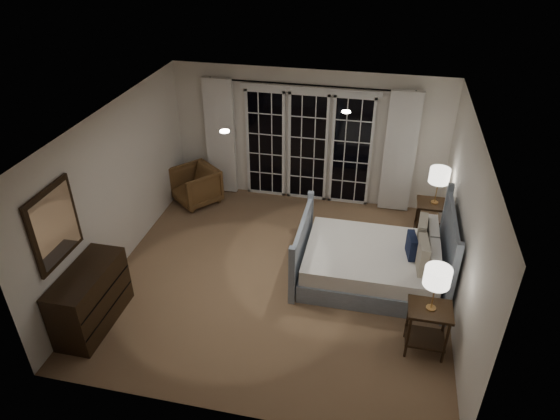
% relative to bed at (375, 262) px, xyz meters
% --- Properties ---
extents(floor, '(5.00, 5.00, 0.00)m').
position_rel_bed_xyz_m(floor, '(-1.42, -0.22, -0.32)').
color(floor, '#93734F').
rests_on(floor, ground).
extents(ceiling, '(5.00, 5.00, 0.00)m').
position_rel_bed_xyz_m(ceiling, '(-1.42, -0.22, 2.18)').
color(ceiling, white).
rests_on(ceiling, wall_back).
extents(wall_left, '(0.02, 5.00, 2.50)m').
position_rel_bed_xyz_m(wall_left, '(-3.92, -0.22, 0.93)').
color(wall_left, white).
rests_on(wall_left, floor).
extents(wall_right, '(0.02, 5.00, 2.50)m').
position_rel_bed_xyz_m(wall_right, '(1.08, -0.22, 0.93)').
color(wall_right, white).
rests_on(wall_right, floor).
extents(wall_back, '(5.00, 0.02, 2.50)m').
position_rel_bed_xyz_m(wall_back, '(-1.42, 2.28, 0.93)').
color(wall_back, white).
rests_on(wall_back, floor).
extents(wall_front, '(5.00, 0.02, 2.50)m').
position_rel_bed_xyz_m(wall_front, '(-1.42, -2.72, 0.93)').
color(wall_front, white).
rests_on(wall_front, floor).
extents(french_doors, '(2.50, 0.04, 2.20)m').
position_rel_bed_xyz_m(french_doors, '(-1.42, 2.23, 0.77)').
color(french_doors, black).
rests_on(french_doors, wall_back).
extents(curtain_rod, '(3.50, 0.03, 0.03)m').
position_rel_bed_xyz_m(curtain_rod, '(-1.42, 2.18, 1.93)').
color(curtain_rod, black).
rests_on(curtain_rod, wall_back).
extents(curtain_left, '(0.55, 0.10, 2.25)m').
position_rel_bed_xyz_m(curtain_left, '(-3.07, 2.16, 0.83)').
color(curtain_left, silver).
rests_on(curtain_left, curtain_rod).
extents(curtain_right, '(0.55, 0.10, 2.25)m').
position_rel_bed_xyz_m(curtain_right, '(0.23, 2.16, 0.83)').
color(curtain_right, silver).
rests_on(curtain_right, curtain_rod).
extents(downlight_a, '(0.12, 0.12, 0.01)m').
position_rel_bed_xyz_m(downlight_a, '(-0.62, 0.38, 2.17)').
color(downlight_a, white).
rests_on(downlight_a, ceiling).
extents(downlight_b, '(0.12, 0.12, 0.01)m').
position_rel_bed_xyz_m(downlight_b, '(-2.02, -0.62, 2.17)').
color(downlight_b, white).
rests_on(downlight_b, ceiling).
extents(bed, '(2.16, 1.54, 1.25)m').
position_rel_bed_xyz_m(bed, '(0.00, 0.00, 0.00)').
color(bed, '#8691A2').
rests_on(bed, floor).
extents(nightstand_left, '(0.54, 0.43, 0.69)m').
position_rel_bed_xyz_m(nightstand_left, '(0.70, -1.29, 0.14)').
color(nightstand_left, black).
rests_on(nightstand_left, floor).
extents(nightstand_right, '(0.55, 0.44, 0.71)m').
position_rel_bed_xyz_m(nightstand_right, '(0.85, 1.30, 0.15)').
color(nightstand_right, black).
rests_on(nightstand_right, floor).
extents(lamp_left, '(0.32, 0.32, 0.61)m').
position_rel_bed_xyz_m(lamp_left, '(0.70, -1.29, 0.86)').
color(lamp_left, tan).
rests_on(lamp_left, nightstand_left).
extents(lamp_right, '(0.32, 0.32, 0.62)m').
position_rel_bed_xyz_m(lamp_right, '(0.85, 1.30, 0.89)').
color(lamp_right, tan).
rests_on(lamp_right, nightstand_right).
extents(armchair, '(1.07, 1.07, 0.70)m').
position_rel_bed_xyz_m(armchair, '(-3.44, 1.63, 0.03)').
color(armchair, brown).
rests_on(armchair, floor).
extents(dresser, '(0.52, 1.22, 0.87)m').
position_rel_bed_xyz_m(dresser, '(-3.65, -1.74, 0.11)').
color(dresser, black).
rests_on(dresser, floor).
extents(mirror, '(0.05, 0.85, 1.00)m').
position_rel_bed_xyz_m(mirror, '(-3.88, -1.74, 1.23)').
color(mirror, black).
rests_on(mirror, wall_left).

